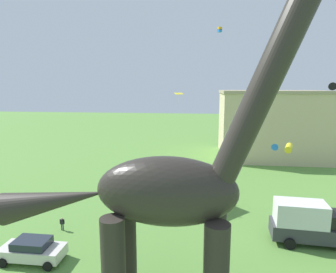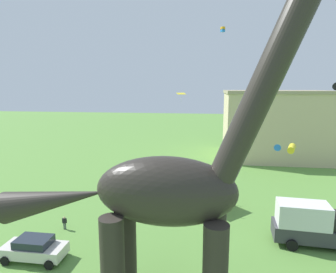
{
  "view_description": "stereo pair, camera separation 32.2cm",
  "coord_description": "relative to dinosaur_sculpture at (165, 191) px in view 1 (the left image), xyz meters",
  "views": [
    {
      "loc": [
        0.02,
        -9.76,
        11.56
      ],
      "look_at": [
        -1.88,
        6.02,
        8.86
      ],
      "focal_mm": 31.1,
      "sensor_mm": 36.0,
      "label": 1
    },
    {
      "loc": [
        0.34,
        -9.72,
        11.56
      ],
      "look_at": [
        -1.88,
        6.02,
        8.86
      ],
      "focal_mm": 31.1,
      "sensor_mm": 36.0,
      "label": 2
    }
  ],
  "objects": [
    {
      "name": "parked_sedan_left",
      "position": [
        -9.34,
        2.75,
        -5.56
      ],
      "size": [
        4.21,
        2.0,
        1.55
      ],
      "rotation": [
        0.0,
        0.0,
        0.0
      ],
      "color": "silver",
      "rests_on": "ground_plane"
    },
    {
      "name": "festival_canopy_tent",
      "position": [
        2.16,
        13.15,
        -3.82
      ],
      "size": [
        3.15,
        3.15,
        3.0
      ],
      "color": "#B2B2B7",
      "rests_on": "ground_plane"
    },
    {
      "name": "person_vendor_side",
      "position": [
        -9.4,
        7.03,
        -5.7
      ],
      "size": [
        0.41,
        0.18,
        1.1
      ],
      "rotation": [
        0.0,
        0.0,
        5.67
      ],
      "color": "#2D3347",
      "rests_on": "ground_plane"
    },
    {
      "name": "kite_mid_center",
      "position": [
        8.65,
        10.4,
        0.3
      ],
      "size": [
        1.91,
        2.0,
        0.57
      ],
      "color": "yellow"
    },
    {
      "name": "background_building_block",
      "position": [
        13.09,
        36.33,
        -0.83
      ],
      "size": [
        16.61,
        13.88,
        11.05
      ],
      "color": "#CCB78E",
      "rests_on": "ground_plane"
    },
    {
      "name": "kite_mid_left",
      "position": [
        13.57,
        13.88,
        5.26
      ],
      "size": [
        2.46,
        2.52,
        0.72
      ],
      "color": "black"
    },
    {
      "name": "parked_box_truck",
      "position": [
        9.84,
        7.37,
        -4.72
      ],
      "size": [
        5.73,
        2.48,
        3.2
      ],
      "rotation": [
        0.0,
        0.0,
        -0.07
      ],
      "color": "#38383D",
      "rests_on": "ground_plane"
    },
    {
      "name": "kite_far_right",
      "position": [
        -0.36,
        12.33,
        4.62
      ],
      "size": [
        0.94,
        0.85,
        0.96
      ],
      "color": "yellow"
    },
    {
      "name": "dinosaur_sculpture",
      "position": [
        0.0,
        0.0,
        0.0
      ],
      "size": [
        16.85,
        3.57,
        17.61
      ],
      "rotation": [
        0.0,
        0.0,
        -0.05
      ],
      "color": "#2D2823",
      "rests_on": "ground_plane"
    },
    {
      "name": "kite_mid_right",
      "position": [
        3.31,
        16.57,
        10.82
      ],
      "size": [
        0.47,
        0.47,
        0.49
      ],
      "color": "orange"
    }
  ]
}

